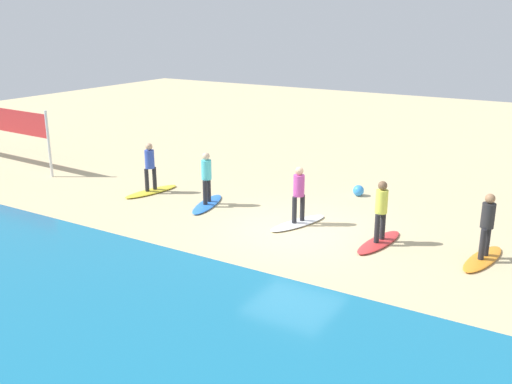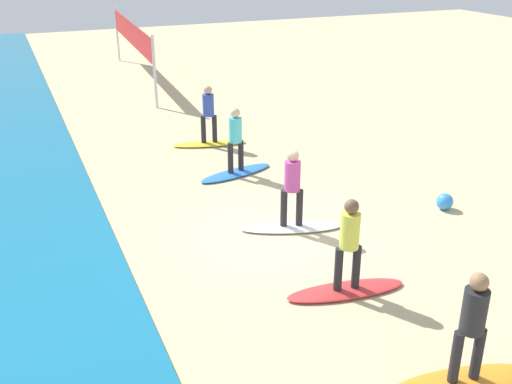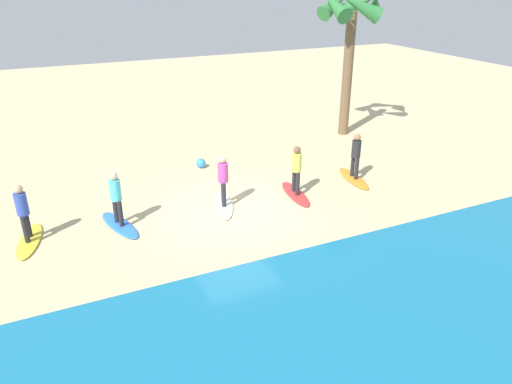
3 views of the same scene
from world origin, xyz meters
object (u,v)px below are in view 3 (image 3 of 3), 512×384
object	(u,v)px
surfer_red	(296,166)
surfboard_white	(224,205)
surfboard_blue	(120,225)
surfboard_red	(295,194)
surfer_orange	(356,153)
surfer_white	(223,177)
surfboard_yellow	(30,241)
palm_tree	(352,19)
surfer_blue	(116,195)
surfboard_orange	(354,178)
surfer_yellow	(22,209)
beach_ball	(201,163)

from	to	relation	value
surfer_red	surfboard_white	distance (m)	2.71
surfboard_blue	surfboard_red	bearing A→B (deg)	72.69
surfer_orange	surfer_white	size ratio (longest dim) A/B	1.00
surfboard_yellow	palm_tree	bearing A→B (deg)	121.24
surfer_orange	surfer_blue	bearing A→B (deg)	0.30
surfboard_red	surfer_white	distance (m)	2.71
surfboard_orange	surfboard_white	xyz separation A→B (m)	(5.09, 0.09, 0.00)
surfer_blue	surfboard_yellow	size ratio (longest dim) A/B	0.78
surfer_white	surfer_orange	bearing A→B (deg)	-178.95
surfboard_red	surfboard_orange	bearing A→B (deg)	104.02
surfer_red	surfer_white	bearing A→B (deg)	-4.39
surfboard_red	surfer_yellow	world-z (taller)	surfer_yellow
surfboard_white	surfer_blue	world-z (taller)	surfer_blue
surfer_orange	surfboard_blue	bearing A→B (deg)	0.30
surfer_orange	surfboard_blue	xyz separation A→B (m)	(8.38, 0.04, -0.99)
surfboard_orange	beach_ball	bearing A→B (deg)	-117.18
beach_ball	surfboard_white	bearing A→B (deg)	82.92
surfer_white	surfer_yellow	distance (m)	5.74
beach_ball	surfer_yellow	bearing A→B (deg)	28.49
surfer_blue	surfboard_blue	bearing A→B (deg)	-7.13
surfer_orange	beach_ball	xyz separation A→B (m)	(4.65, -3.44, -0.85)
surfer_white	surfer_yellow	size ratio (longest dim) A/B	1.00
surfer_orange	beach_ball	distance (m)	5.85
palm_tree	surfer_blue	bearing A→B (deg)	23.46
surfer_white	surfer_blue	world-z (taller)	same
surfboard_red	surfboard_blue	distance (m)	5.81
surfer_red	surfboard_yellow	world-z (taller)	surfer_red
surfboard_red	beach_ball	world-z (taller)	beach_ball
surfboard_blue	palm_tree	bearing A→B (deg)	98.54
surfer_blue	surfer_yellow	distance (m)	2.46
palm_tree	beach_ball	xyz separation A→B (m)	(7.44, 1.36, -4.89)
surfer_orange	surfer_yellow	bearing A→B (deg)	-0.46
surfer_orange	surfboard_white	size ratio (longest dim) A/B	0.78
surfboard_red	surfer_red	bearing A→B (deg)	-75.20
surfer_blue	surfboard_yellow	world-z (taller)	surfer_blue
surfboard_white	surfboard_yellow	size ratio (longest dim) A/B	1.00
surfer_orange	palm_tree	distance (m)	6.86
surfer_red	surfer_blue	size ratio (longest dim) A/B	1.00
surfboard_white	beach_ball	bearing A→B (deg)	-169.02
surfboard_yellow	beach_ball	xyz separation A→B (m)	(-6.18, -3.35, 0.14)
beach_ball	surfboard_orange	bearing A→B (deg)	143.49
surfer_white	beach_ball	xyz separation A→B (m)	(-0.44, -3.54, -0.85)
surfer_white	surfboard_yellow	world-z (taller)	surfer_white
surfboard_red	beach_ball	distance (m)	4.27
surfer_orange	palm_tree	world-z (taller)	palm_tree
surfboard_orange	beach_ball	distance (m)	5.79
surfer_red	surfboard_blue	xyz separation A→B (m)	(5.80, -0.24, -0.99)
surfer_red	surfboard_yellow	size ratio (longest dim) A/B	0.78
surfboard_white	surfer_blue	xyz separation A→B (m)	(3.29, -0.05, 0.99)
surfer_orange	surfer_red	bearing A→B (deg)	6.35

